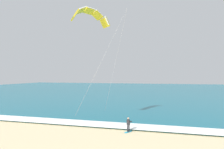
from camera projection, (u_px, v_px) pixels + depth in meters
name	position (u px, v px, depth m)	size (l,w,h in m)	color
sea	(158.00, 90.00, 80.65)	(200.00, 120.00, 0.20)	#146075
surf_foam	(150.00, 127.00, 23.50)	(200.00, 2.78, 0.04)	white
surfboard	(128.00, 132.00, 22.34)	(1.05, 1.44, 0.09)	#239EC6
kitesurfer	(128.00, 124.00, 22.36)	(0.67, 0.67, 1.69)	#232328
kite_primary	(90.00, 15.00, 27.38)	(7.80, 6.07, 15.00)	yellow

